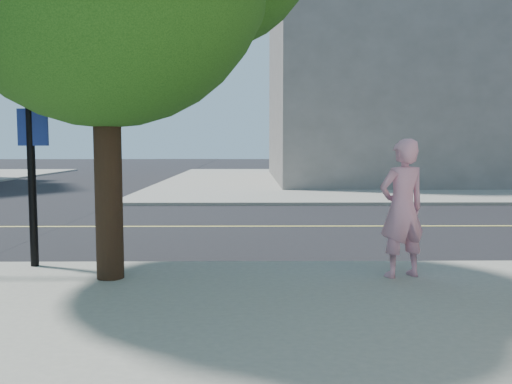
{
  "coord_description": "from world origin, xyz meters",
  "views": [
    {
      "loc": [
        3.63,
        -8.64,
        2.0
      ],
      "look_at": [
        3.72,
        -0.56,
        1.3
      ],
      "focal_mm": 37.85,
      "sensor_mm": 36.0,
      "label": 1
    }
  ],
  "objects": [
    {
      "name": "ground",
      "position": [
        0.0,
        0.0,
        0.0
      ],
      "size": [
        140.0,
        140.0,
        0.0
      ],
      "primitive_type": "plane",
      "color": "black",
      "rests_on": "ground"
    },
    {
      "name": "road_ew",
      "position": [
        0.0,
        4.5,
        0.01
      ],
      "size": [
        140.0,
        9.0,
        0.01
      ],
      "primitive_type": "cube",
      "color": "black",
      "rests_on": "ground"
    },
    {
      "name": "sidewalk_ne",
      "position": [
        13.5,
        21.5,
        0.06
      ],
      "size": [
        29.0,
        25.0,
        0.12
      ],
      "primitive_type": "cube",
      "color": "gray",
      "rests_on": "ground"
    },
    {
      "name": "filler_ne",
      "position": [
        14.0,
        22.0,
        7.12
      ],
      "size": [
        18.0,
        16.0,
        14.0
      ],
      "primitive_type": "cube",
      "color": "slate",
      "rests_on": "sidewalk_ne"
    },
    {
      "name": "man_on_phone",
      "position": [
        5.8,
        -1.05,
        1.11
      ],
      "size": [
        0.83,
        0.68,
        1.97
      ],
      "primitive_type": "imported",
      "rotation": [
        0.0,
        0.0,
        3.47
      ],
      "color": "pink",
      "rests_on": "sidewalk_se"
    }
  ]
}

